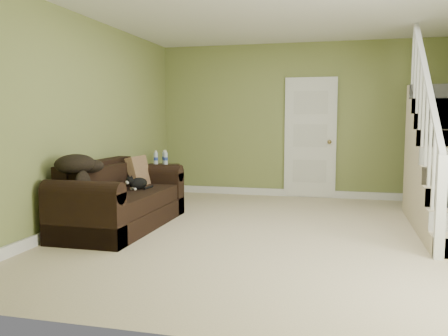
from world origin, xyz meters
The scene contains 14 objects.
floor centered at (0.00, 0.00, 0.00)m, with size 5.00×5.50×0.01m, color tan.
ceiling centered at (0.00, 0.00, 2.60)m, with size 5.00×5.50×0.01m, color white.
wall_back centered at (0.00, 2.75, 1.30)m, with size 5.00×0.04×2.60m, color olive.
wall_front centered at (0.00, -2.75, 1.30)m, with size 5.00×0.04×2.60m, color olive.
wall_left centered at (-2.50, 0.00, 1.30)m, with size 0.04×5.50×2.60m, color olive.
baseboard_back centered at (0.00, 2.72, 0.06)m, with size 5.00×0.04×0.12m, color white.
baseboard_left centered at (-2.47, 0.00, 0.06)m, with size 0.04×5.50×0.12m, color white.
door centered at (0.10, 2.71, 1.01)m, with size 0.86×0.12×2.02m.
sofa centered at (-2.01, -0.13, 0.31)m, with size 0.89×2.06×0.81m.
side_table centered at (-2.16, 1.66, 0.31)m, with size 0.59×0.59×0.83m.
cat centered at (-1.87, 0.11, 0.52)m, with size 0.25×0.43×0.20m.
banana centered at (-1.95, -0.60, 0.47)m, with size 0.06×0.21×0.06m, color yellow.
throw_pillow centered at (-2.03, 0.51, 0.62)m, with size 0.11×0.42×0.42m, color #513520.
throw_blanket centered at (-2.20, -0.79, 0.84)m, with size 0.40×0.52×0.22m, color black.
Camera 1 is at (0.65, -5.39, 1.34)m, focal length 38.00 mm.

